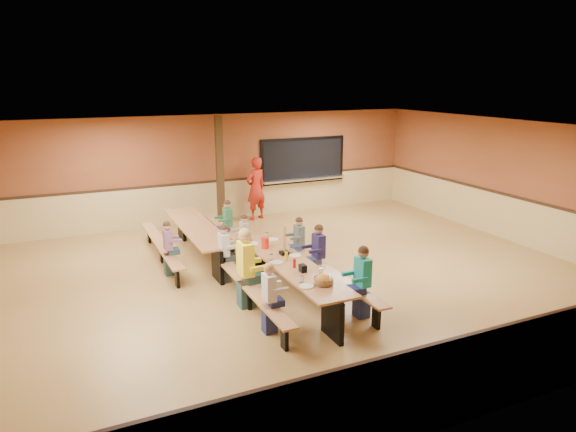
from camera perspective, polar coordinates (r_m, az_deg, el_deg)
name	(u,v)px	position (r m, az deg, el deg)	size (l,w,h in m)	color
ground	(296,277)	(10.65, 0.86, -6.81)	(12.00, 12.00, 0.00)	olive
room_envelope	(296,245)	(10.41, 0.88, -3.28)	(12.04, 10.04, 3.02)	brown
kitchen_pass_through	(303,162)	(15.67, 1.68, 5.99)	(2.78, 0.28, 1.38)	black
structural_post	(220,172)	(14.13, -7.57, 4.91)	(0.18, 0.18, 3.00)	#302110
cafeteria_table_main	(291,274)	(9.39, 0.32, -6.43)	(1.91, 3.70, 0.74)	#9E683E
cafeteria_table_second	(197,235)	(11.82, -10.06, -2.09)	(1.91, 3.70, 0.74)	#9E683E
seated_child_white_left	(269,299)	(8.25, -2.10, -9.17)	(0.35, 0.28, 1.16)	silver
seated_adult_yellow	(246,269)	(9.13, -4.73, -5.84)	(0.48, 0.39, 1.43)	yellow
seated_child_grey_left	(224,254)	(10.29, -7.11, -4.20)	(0.35, 0.29, 1.18)	beige
seated_child_teal_right	(362,282)	(8.84, 8.25, -7.31)	(0.39, 0.32, 1.25)	teal
seated_child_navy_right	(318,255)	(10.12, 3.40, -4.36)	(0.37, 0.30, 1.21)	navy
seated_child_char_right	(299,244)	(10.87, 1.23, -3.14)	(0.34, 0.27, 1.14)	#525C5E
seated_child_purple_sec	(168,249)	(10.87, -13.16, -3.56)	(0.33, 0.27, 1.14)	#84537C
seated_child_green_sec	(228,225)	(12.28, -6.70, -0.99)	(0.35, 0.29, 1.18)	#317246
seated_child_tan_sec	(245,240)	(11.23, -4.84, -2.66)	(0.32, 0.26, 1.11)	#A79D87
standing_woman	(256,188)	(14.74, -3.60, 3.07)	(0.66, 0.43, 1.81)	#AC2013
punch_pitcher	(265,243)	(10.05, -2.55, -3.00)	(0.16, 0.16, 0.22)	red
chip_bowl	(323,280)	(8.37, 3.96, -7.10)	(0.32, 0.32, 0.15)	#FFA828
napkin_dispenser	(303,268)	(8.87, 1.65, -5.82)	(0.10, 0.14, 0.13)	black
condiment_mustard	(286,256)	(9.37, -0.18, -4.52)	(0.06, 0.06, 0.17)	yellow
condiment_ketchup	(294,263)	(9.04, 0.71, -5.27)	(0.06, 0.06, 0.17)	#B2140F
table_paddle	(284,247)	(9.70, -0.43, -3.51)	(0.16, 0.16, 0.56)	black
place_settings	(291,260)	(9.29, 0.32, -4.89)	(0.65, 3.30, 0.11)	beige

